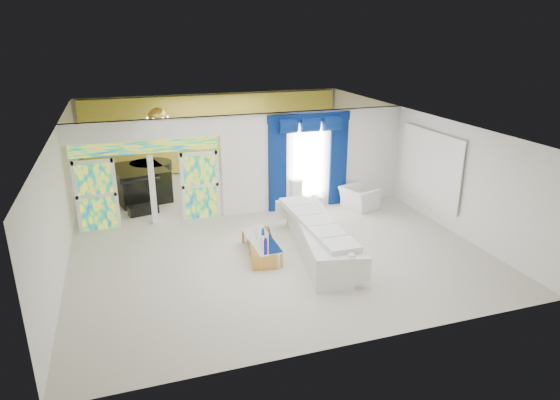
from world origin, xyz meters
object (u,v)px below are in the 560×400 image
object	(u,v)px
white_sofa	(316,238)
grand_piano	(139,183)
coffee_table	(261,247)
console_table	(305,202)
armchair	(359,198)

from	to	relation	value
white_sofa	grand_piano	xyz separation A→B (m)	(-3.96, 5.70, 0.14)
white_sofa	coffee_table	world-z (taller)	white_sofa
console_table	grand_piano	world-z (taller)	grand_piano
white_sofa	grand_piano	distance (m)	6.94
armchair	grand_piano	xyz separation A→B (m)	(-6.44, 3.17, 0.18)
grand_piano	coffee_table	bearing A→B (deg)	-77.19
console_table	armchair	world-z (taller)	armchair
console_table	grand_piano	distance (m)	5.53
coffee_table	armchair	bearing A→B (deg)	30.27
console_table	coffee_table	bearing A→B (deg)	-129.02
coffee_table	armchair	size ratio (longest dim) A/B	1.69
armchair	white_sofa	bearing A→B (deg)	118.55
white_sofa	grand_piano	world-z (taller)	grand_piano
coffee_table	white_sofa	bearing A→B (deg)	-12.53
coffee_table	armchair	xyz separation A→B (m)	(3.82, 2.23, 0.14)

